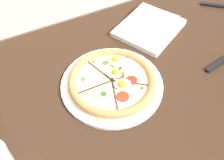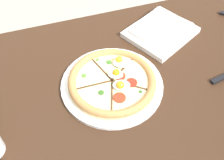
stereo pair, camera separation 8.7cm
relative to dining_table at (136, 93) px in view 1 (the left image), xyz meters
name	(u,v)px [view 1 (the left image)]	position (x,y,z in m)	size (l,w,h in m)	color
dining_table	(136,93)	(0.00, 0.00, 0.00)	(1.50, 0.73, 0.76)	#331E11
pizza	(112,82)	(-0.10, -0.01, 0.13)	(0.32, 0.32, 0.06)	white
napkin_folded	(149,27)	(0.15, 0.17, 0.12)	(0.30, 0.28, 0.04)	white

